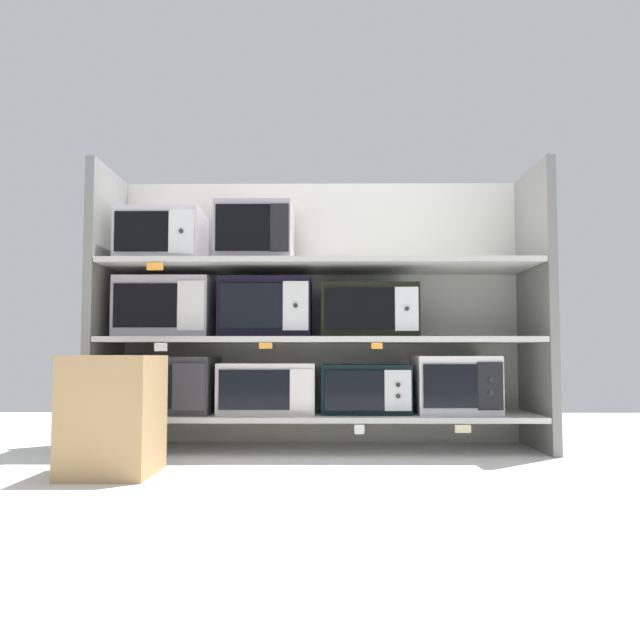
{
  "coord_description": "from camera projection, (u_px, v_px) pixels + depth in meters",
  "views": [
    {
      "loc": [
        0.03,
        -3.25,
        0.53
      ],
      "look_at": [
        0.0,
        0.0,
        0.73
      ],
      "focal_mm": 32.16,
      "sensor_mm": 36.0,
      "label": 1
    }
  ],
  "objects": [
    {
      "name": "ground",
      "position": [
        318.0,
        494.0,
        2.22
      ],
      "size": [
        6.4,
        6.0,
        0.02
      ],
      "primitive_type": "cube",
      "color": "silver"
    },
    {
      "name": "back_panel",
      "position": [
        320.0,
        311.0,
        3.54
      ],
      "size": [
        2.6,
        0.04,
        1.6
      ],
      "primitive_type": "cube",
      "color": "beige",
      "rests_on": "ground"
    },
    {
      "name": "upright_left",
      "position": [
        105.0,
        308.0,
        3.27
      ],
      "size": [
        0.05,
        0.52,
        1.6
      ],
      "primitive_type": "cube",
      "color": "slate",
      "rests_on": "ground"
    },
    {
      "name": "upright_right",
      "position": [
        536.0,
        307.0,
        3.25
      ],
      "size": [
        0.05,
        0.52,
        1.6
      ],
      "primitive_type": "cube",
      "color": "slate",
      "rests_on": "ground"
    },
    {
      "name": "shelf_0",
      "position": [
        320.0,
        415.0,
        3.23
      ],
      "size": [
        2.4,
        0.52,
        0.03
      ],
      "primitive_type": "cube",
      "color": "beige",
      "rests_on": "ground"
    },
    {
      "name": "microwave_0",
      "position": [
        167.0,
        385.0,
        3.24
      ],
      "size": [
        0.54,
        0.43,
        0.32
      ],
      "color": "#323236",
      "rests_on": "shelf_0"
    },
    {
      "name": "microwave_1",
      "position": [
        268.0,
        388.0,
        3.23
      ],
      "size": [
        0.54,
        0.36,
        0.28
      ],
      "color": "silver",
      "rests_on": "shelf_0"
    },
    {
      "name": "microwave_2",
      "position": [
        365.0,
        389.0,
        3.23
      ],
      "size": [
        0.49,
        0.35,
        0.27
      ],
      "color": "black",
      "rests_on": "shelf_0"
    },
    {
      "name": "microwave_3",
      "position": [
        455.0,
        384.0,
        3.23
      ],
      "size": [
        0.45,
        0.37,
        0.32
      ],
      "color": "silver",
      "rests_on": "shelf_0"
    },
    {
      "name": "price_tag_0",
      "position": [
        150.0,
        428.0,
        2.97
      ],
      "size": [
        0.06,
        0.0,
        0.03
      ],
      "primitive_type": "cube",
      "color": "orange"
    },
    {
      "name": "price_tag_1",
      "position": [
        359.0,
        429.0,
        2.96
      ],
      "size": [
        0.05,
        0.0,
        0.05
      ],
      "primitive_type": "cube",
      "color": "white"
    },
    {
      "name": "price_tag_2",
      "position": [
        463.0,
        429.0,
        2.95
      ],
      "size": [
        0.08,
        0.0,
        0.04
      ],
      "primitive_type": "cube",
      "color": "beige"
    },
    {
      "name": "shelf_1",
      "position": [
        320.0,
        340.0,
        3.25
      ],
      "size": [
        2.4,
        0.52,
        0.03
      ],
      "primitive_type": "cube",
      "color": "beige"
    },
    {
      "name": "microwave_4",
      "position": [
        166.0,
        308.0,
        3.27
      ],
      "size": [
        0.53,
        0.34,
        0.34
      ],
      "color": "#9E9AA3",
      "rests_on": "shelf_1"
    },
    {
      "name": "microwave_5",
      "position": [
        267.0,
        308.0,
        3.26
      ],
      "size": [
        0.51,
        0.4,
        0.33
      ],
      "color": "black",
      "rests_on": "shelf_1"
    },
    {
      "name": "microwave_6",
      "position": [
        368.0,
        312.0,
        3.26
      ],
      "size": [
        0.53,
        0.41,
        0.3
      ],
      "color": "black",
      "rests_on": "shelf_1"
    },
    {
      "name": "price_tag_3",
      "position": [
        161.0,
        347.0,
        2.99
      ],
      "size": [
        0.07,
        0.0,
        0.04
      ],
      "primitive_type": "cube",
      "color": "white"
    },
    {
      "name": "price_tag_4",
      "position": [
        266.0,
        346.0,
        2.99
      ],
      "size": [
        0.07,
        0.0,
        0.03
      ],
      "primitive_type": "cube",
      "color": "orange"
    },
    {
      "name": "price_tag_5",
      "position": [
        377.0,
        346.0,
        2.98
      ],
      "size": [
        0.06,
        0.0,
        0.03
      ],
      "primitive_type": "cube",
      "color": "orange"
    },
    {
      "name": "shelf_2",
      "position": [
        320.0,
        266.0,
        3.28
      ],
      "size": [
        2.4,
        0.52,
        0.03
      ],
      "primitive_type": "cube",
      "color": "beige"
    },
    {
      "name": "microwave_7",
      "position": [
        162.0,
        238.0,
        3.29
      ],
      "size": [
        0.47,
        0.36,
        0.3
      ],
      "color": "#BCB9C1",
      "rests_on": "shelf_2"
    },
    {
      "name": "microwave_8",
      "position": [
        256.0,
        235.0,
        3.29
      ],
      "size": [
        0.42,
        0.42,
        0.33
      ],
      "color": "#A29AA5",
      "rests_on": "shelf_2"
    },
    {
      "name": "price_tag_6",
      "position": [
        155.0,
        266.0,
        3.02
      ],
      "size": [
        0.09,
        0.0,
        0.04
      ],
      "primitive_type": "cube",
      "color": "orange"
    },
    {
      "name": "shipping_carton",
      "position": [
        114.0,
        415.0,
        2.55
      ],
      "size": [
        0.38,
        0.38,
        0.53
      ],
      "primitive_type": "cube",
      "color": "tan",
      "rests_on": "ground"
    }
  ]
}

